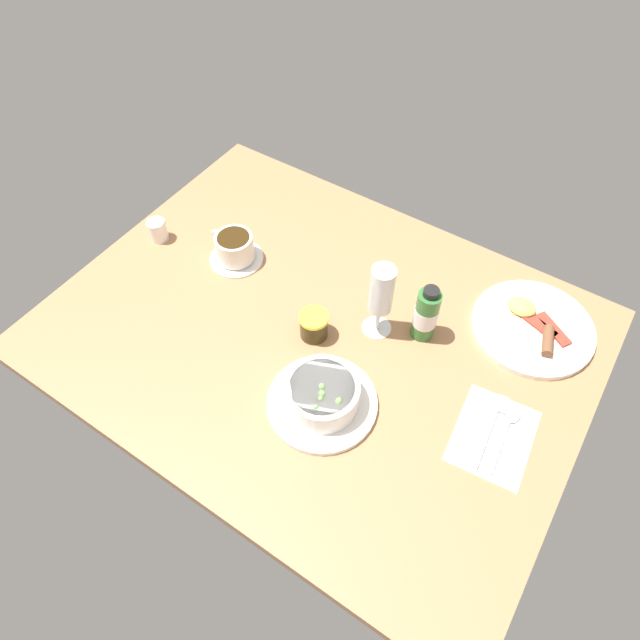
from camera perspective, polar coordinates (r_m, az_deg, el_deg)
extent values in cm
cube|color=#A8754C|center=(119.70, -0.22, -1.39)|extent=(110.00, 84.00, 3.00)
cylinder|color=white|center=(108.27, 0.20, -8.43)|extent=(21.29, 21.29, 1.20)
cylinder|color=white|center=(105.27, 0.21, -7.53)|extent=(14.12, 14.12, 5.67)
cylinder|color=beige|center=(103.52, 0.21, -6.97)|extent=(12.15, 12.15, 1.60)
sphere|color=#79AD58|center=(100.62, -0.42, -8.81)|extent=(0.88, 0.88, 0.88)
sphere|color=#79AD58|center=(101.92, 0.22, -7.49)|extent=(1.21, 1.21, 1.21)
sphere|color=#79AD58|center=(102.69, 0.20, -6.76)|extent=(1.12, 1.12, 1.12)
sphere|color=#79AD58|center=(101.44, 0.08, -7.97)|extent=(0.97, 0.97, 0.97)
sphere|color=#79AD58|center=(101.25, 1.93, -8.22)|extent=(1.25, 1.25, 1.25)
cube|color=white|center=(110.39, 17.23, -11.18)|extent=(15.45, 18.93, 0.30)
cube|color=silver|center=(109.53, 16.51, -11.21)|extent=(2.64, 14.05, 0.50)
cube|color=silver|center=(113.64, 18.03, -8.15)|extent=(2.56, 3.81, 0.40)
cube|color=silver|center=(109.58, 17.85, -11.86)|extent=(2.34, 13.03, 0.50)
ellipsoid|color=silver|center=(113.21, 19.18, -9.07)|extent=(2.40, 4.00, 0.60)
cylinder|color=white|center=(132.77, -8.49, 6.28)|extent=(12.50, 12.50, 0.90)
cylinder|color=white|center=(130.29, -8.68, 7.35)|extent=(8.71, 8.71, 6.12)
cylinder|color=#37240E|center=(128.50, -8.81, 8.15)|extent=(7.40, 7.40, 1.00)
torus|color=white|center=(133.05, -10.39, 8.40)|extent=(3.65, 1.05, 3.60)
cylinder|color=white|center=(140.19, -16.20, 8.78)|extent=(4.29, 4.29, 5.23)
cone|color=white|center=(138.88, -15.61, 9.60)|extent=(2.45, 2.60, 2.27)
cylinder|color=white|center=(119.16, 5.78, -0.75)|extent=(6.22, 6.22, 0.40)
cylinder|color=white|center=(116.40, 5.92, 0.27)|extent=(0.80, 0.80, 6.57)
cylinder|color=white|center=(109.60, 6.30, 3.09)|extent=(4.95, 4.95, 11.04)
cylinder|color=#E6E9C6|center=(110.86, 6.22, 2.53)|extent=(4.06, 4.06, 6.63)
cylinder|color=#342A11|center=(115.47, -0.46, -0.76)|extent=(5.82, 5.82, 5.32)
cylinder|color=yellow|center=(113.03, -0.47, 0.16)|extent=(6.11, 6.11, 0.80)
cylinder|color=#337233|center=(114.94, 10.72, 0.52)|extent=(4.82, 4.82, 12.48)
cylinder|color=white|center=(115.13, 10.70, 0.44)|extent=(4.92, 4.92, 4.74)
cylinder|color=black|center=(109.61, 11.26, 2.77)|extent=(3.13, 3.13, 1.49)
cylinder|color=white|center=(126.15, 20.83, -0.72)|extent=(25.52, 25.52, 1.40)
cube|color=#A53828|center=(125.82, 21.23, -0.34)|extent=(9.30, 5.03, 0.60)
cube|color=#AB3828|center=(126.14, 22.65, -0.86)|extent=(8.90, 6.81, 0.60)
cylinder|color=brown|center=(122.64, 22.19, -1.97)|extent=(4.11, 7.34, 2.20)
ellipsoid|color=#F2D859|center=(126.69, 19.87, 1.27)|extent=(6.00, 4.80, 2.40)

